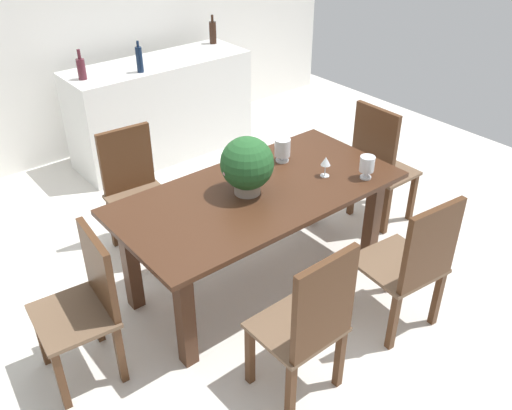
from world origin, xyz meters
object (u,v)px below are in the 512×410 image
chair_near_right (413,261)px  kitchen_counter (162,109)px  wine_glass (326,162)px  chair_foot_end (379,161)px  dining_table (259,206)px  chair_far_left (135,185)px  wine_bottle_tall (213,32)px  crystal_vase_center_near (283,148)px  wine_bottle_amber (81,68)px  crystal_vase_left (367,165)px  chair_near_left (310,322)px  flower_centerpiece (247,165)px  wine_bottle_dark (139,59)px  chair_head_end (87,300)px

chair_near_right → kitchen_counter: (0.14, 3.21, -0.06)m
wine_glass → chair_foot_end: bearing=10.1°
dining_table → chair_far_left: 1.06m
wine_bottle_tall → chair_far_left: bearing=-141.1°
kitchen_counter → wine_bottle_tall: 1.00m
crystal_vase_center_near → wine_bottle_amber: (-0.61, 2.00, 0.21)m
crystal_vase_left → wine_glass: crystal_vase_left is taller
dining_table → crystal_vase_center_near: 0.51m
chair_near_left → flower_centerpiece: size_ratio=2.61×
dining_table → wine_glass: bearing=-15.9°
crystal_vase_center_near → flower_centerpiece: bearing=-158.4°
chair_far_left → wine_glass: size_ratio=6.54×
kitchen_counter → wine_glass: bearing=-92.1°
chair_foot_end → crystal_vase_left: 0.73m
chair_near_left → wine_bottle_tall: wine_bottle_tall is taller
dining_table → crystal_vase_left: crystal_vase_left is taller
chair_far_left → wine_bottle_dark: size_ratio=3.38×
chair_head_end → wine_bottle_tall: bearing=138.1°
chair_head_end → wine_bottle_dark: wine_bottle_dark is taller
chair_head_end → wine_bottle_tall: (2.61, 2.41, 0.58)m
wine_bottle_amber → chair_foot_end: bearing=-56.5°
chair_far_left → wine_bottle_amber: wine_bottle_amber is taller
chair_head_end → flower_centerpiece: 1.28m
chair_far_left → wine_bottle_amber: bearing=83.9°
chair_near_right → wine_glass: size_ratio=6.72×
chair_far_left → crystal_vase_center_near: bearing=-37.5°
chair_head_end → crystal_vase_center_near: (1.67, 0.22, 0.35)m
crystal_vase_center_near → wine_bottle_amber: bearing=107.0°
wine_glass → wine_bottle_tall: wine_bottle_tall is taller
chair_near_right → crystal_vase_center_near: 1.23m
wine_bottle_dark → crystal_vase_left: bearing=-80.6°
chair_far_left → crystal_vase_center_near: (0.84, -0.75, 0.34)m
chair_far_left → wine_glass: 1.47m
chair_head_end → wine_glass: bearing=91.2°
chair_near_right → flower_centerpiece: 1.20m
wine_glass → wine_bottle_dark: (-0.20, 2.20, 0.23)m
chair_head_end → crystal_vase_center_near: 1.72m
chair_near_right → wine_bottle_amber: 3.29m
flower_centerpiece → wine_bottle_tall: bearing=59.1°
chair_near_right → wine_glass: chair_near_right is taller
chair_far_left → crystal_vase_center_near: size_ratio=5.56×
chair_foot_end → wine_glass: chair_foot_end is taller
crystal_vase_left → wine_bottle_dark: 2.44m
crystal_vase_center_near → wine_bottle_amber: 2.10m
chair_near_left → wine_bottle_amber: size_ratio=3.86×
chair_far_left → chair_head_end: 1.28m
chair_far_left → crystal_vase_left: (1.12, -1.30, 0.33)m
wine_bottle_dark → chair_far_left: bearing=-123.4°
wine_bottle_dark → wine_glass: bearing=-84.9°
crystal_vase_center_near → wine_glass: 0.36m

